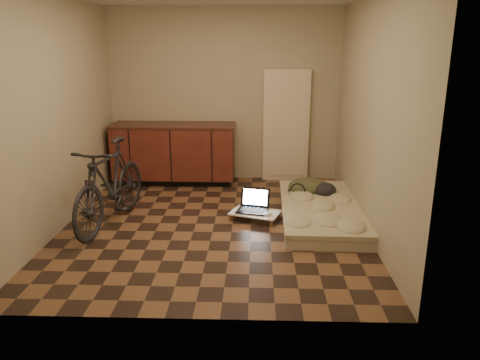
{
  "coord_description": "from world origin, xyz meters",
  "views": [
    {
      "loc": [
        0.48,
        -5.19,
        2.08
      ],
      "look_at": [
        0.31,
        -0.0,
        0.55
      ],
      "focal_mm": 35.0,
      "sensor_mm": 36.0,
      "label": 1
    }
  ],
  "objects_px": {
    "lap_desk": "(255,213)",
    "futon": "(321,210)",
    "bicycle": "(110,180)",
    "laptop": "(253,206)"
  },
  "relations": [
    {
      "from": "bicycle",
      "to": "futon",
      "type": "xyz_separation_m",
      "value": [
        2.5,
        0.33,
        -0.47
      ]
    },
    {
      "from": "bicycle",
      "to": "lap_desk",
      "type": "xyz_separation_m",
      "value": [
        1.69,
        0.23,
        -0.47
      ]
    },
    {
      "from": "bicycle",
      "to": "lap_desk",
      "type": "bearing_deg",
      "value": 18.09
    },
    {
      "from": "lap_desk",
      "to": "laptop",
      "type": "bearing_deg",
      "value": 128.72
    },
    {
      "from": "lap_desk",
      "to": "futon",
      "type": "bearing_deg",
      "value": 26.2
    },
    {
      "from": "futon",
      "to": "lap_desk",
      "type": "distance_m",
      "value": 0.82
    },
    {
      "from": "futon",
      "to": "laptop",
      "type": "height_order",
      "value": "laptop"
    },
    {
      "from": "lap_desk",
      "to": "laptop",
      "type": "relative_size",
      "value": 1.57
    },
    {
      "from": "futon",
      "to": "laptop",
      "type": "bearing_deg",
      "value": -176.32
    },
    {
      "from": "bicycle",
      "to": "lap_desk",
      "type": "relative_size",
      "value": 2.56
    }
  ]
}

